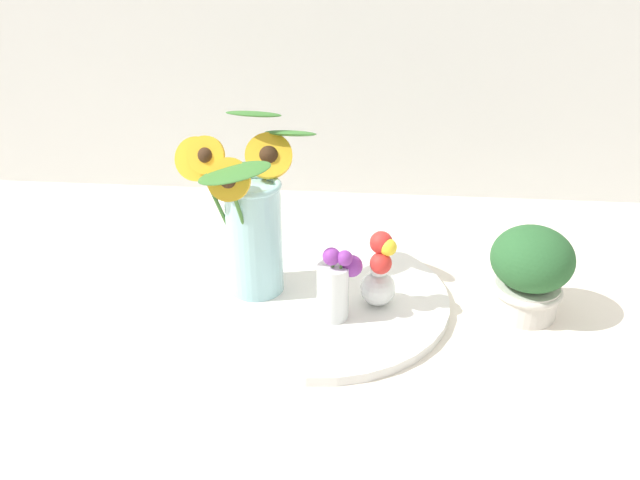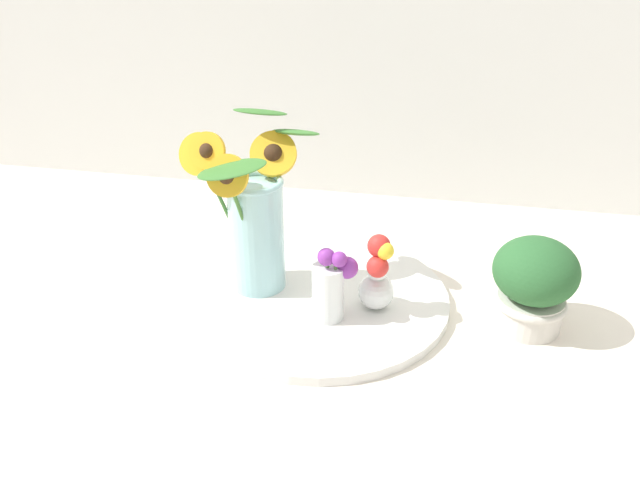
# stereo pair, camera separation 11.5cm
# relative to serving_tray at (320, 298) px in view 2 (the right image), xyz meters

# --- Properties ---
(ground_plane) EXTENTS (6.00, 6.00, 0.00)m
(ground_plane) POSITION_rel_serving_tray_xyz_m (0.04, -0.03, -0.01)
(ground_plane) COLOR silver
(serving_tray) EXTENTS (0.49, 0.49, 0.02)m
(serving_tray) POSITION_rel_serving_tray_xyz_m (0.00, 0.00, 0.00)
(serving_tray) COLOR white
(serving_tray) RESTS_ON ground_plane
(mason_jar_sunflowers) EXTENTS (0.26, 0.26, 0.34)m
(mason_jar_sunflowers) POSITION_rel_serving_tray_xyz_m (-0.13, 0.01, 0.15)
(mason_jar_sunflowers) COLOR #9ED1D6
(mason_jar_sunflowers) RESTS_ON serving_tray
(vase_small_center) EXTENTS (0.08, 0.06, 0.14)m
(vase_small_center) POSITION_rel_serving_tray_xyz_m (0.03, -0.07, 0.08)
(vase_small_center) COLOR white
(vase_small_center) RESTS_ON serving_tray
(vase_bulb_right) EXTENTS (0.07, 0.07, 0.15)m
(vase_bulb_right) POSITION_rel_serving_tray_xyz_m (0.11, -0.03, 0.07)
(vase_bulb_right) COLOR white
(vase_bulb_right) RESTS_ON serving_tray
(potted_plant) EXTENTS (0.15, 0.15, 0.18)m
(potted_plant) POSITION_rel_serving_tray_xyz_m (0.38, -0.00, 0.08)
(potted_plant) COLOR beige
(potted_plant) RESTS_ON ground_plane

